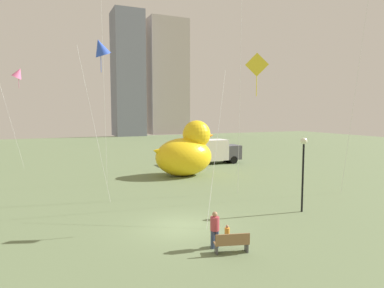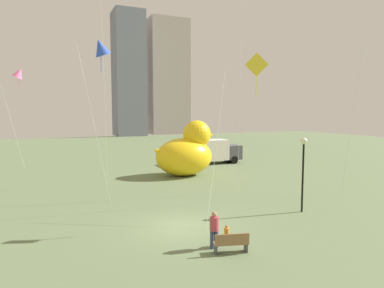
{
  "view_description": "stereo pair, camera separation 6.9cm",
  "coord_description": "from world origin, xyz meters",
  "views": [
    {
      "loc": [
        -6.54,
        -16.38,
        6.1
      ],
      "look_at": [
        2.73,
        4.74,
        3.93
      ],
      "focal_mm": 31.73,
      "sensor_mm": 36.0,
      "label": 1
    },
    {
      "loc": [
        -6.48,
        -16.41,
        6.1
      ],
      "look_at": [
        2.73,
        4.74,
        3.93
      ],
      "focal_mm": 31.73,
      "sensor_mm": 36.0,
      "label": 2
    }
  ],
  "objects": [
    {
      "name": "lamppost",
      "position": [
        7.83,
        -0.45,
        3.26
      ],
      "size": [
        0.4,
        0.4,
        4.56
      ],
      "color": "black",
      "rests_on": "ground"
    },
    {
      "name": "ground_plane",
      "position": [
        0.0,
        0.0,
        0.0
      ],
      "size": [
        140.0,
        140.0,
        0.0
      ],
      "primitive_type": "plane",
      "color": "#657751"
    },
    {
      "name": "person_child",
      "position": [
        1.0,
        -3.21,
        0.53
      ],
      "size": [
        0.23,
        0.23,
        0.96
      ],
      "color": "silver",
      "rests_on": "ground"
    },
    {
      "name": "kite_blue",
      "position": [
        -2.71,
        8.11,
        10.55
      ],
      "size": [
        2.43,
        2.32,
        11.28
      ],
      "color": "silver",
      "rests_on": "ground"
    },
    {
      "name": "park_bench",
      "position": [
        0.76,
        -4.07,
        0.47
      ],
      "size": [
        1.58,
        0.83,
        0.9
      ],
      "color": "olive",
      "rests_on": "ground"
    },
    {
      "name": "person_adult",
      "position": [
        0.33,
        -3.27,
        0.93
      ],
      "size": [
        0.41,
        0.41,
        1.68
      ],
      "color": "#38476B",
      "rests_on": "ground"
    },
    {
      "name": "giant_inflatable_duck",
      "position": [
        5.94,
        13.48,
        2.26
      ],
      "size": [
        6.42,
        4.12,
        5.32
      ],
      "color": "yellow",
      "rests_on": "ground"
    },
    {
      "name": "city_skyline",
      "position": [
        3.87,
        74.04,
        15.16
      ],
      "size": [
        69.94,
        11.78,
        31.8
      ],
      "color": "gray",
      "rests_on": "ground"
    },
    {
      "name": "kite_yellow",
      "position": [
        4.1,
        -0.55,
        8.32
      ],
      "size": [
        3.66,
        3.52,
        9.31
      ],
      "color": "silver",
      "rests_on": "ground"
    },
    {
      "name": "box_truck",
      "position": [
        11.83,
        19.27,
        1.45
      ],
      "size": [
        6.36,
        2.53,
        2.85
      ],
      "color": "white",
      "rests_on": "ground"
    },
    {
      "name": "kite_pink",
      "position": [
        -8.86,
        26.4,
        10.43
      ],
      "size": [
        2.98,
        2.84,
        11.18
      ],
      "color": "silver",
      "rests_on": "ground"
    }
  ]
}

